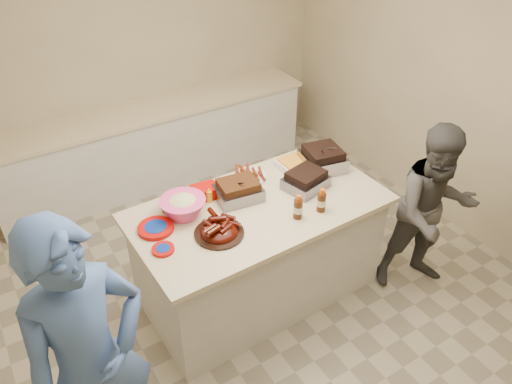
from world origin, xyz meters
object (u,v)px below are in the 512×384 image
island (259,291)px  plastic_cup (166,211)px  roasting_pan (322,168)px  bbq_bottle_a (297,217)px  mustard_bottle (210,201)px  coleslaw_bowl (184,215)px  rib_platter (219,234)px  bbq_bottle_b (321,211)px  guest_gray (415,278)px

island → plastic_cup: (-0.64, 0.32, 0.95)m
roasting_pan → bbq_bottle_a: bbq_bottle_a is taller
mustard_bottle → plastic_cup: size_ratio=1.41×
roasting_pan → coleslaw_bowl: 1.30m
plastic_cup → bbq_bottle_a: bearing=-36.4°
island → mustard_bottle: (-0.30, 0.26, 0.95)m
rib_platter → mustard_bottle: size_ratio=2.80×
rib_platter → roasting_pan: 1.22m
bbq_bottle_b → mustard_bottle: (-0.67, 0.56, 0.00)m
island → bbq_bottle_b: (0.36, -0.30, 0.95)m
bbq_bottle_a → bbq_bottle_b: bearing=-7.0°
coleslaw_bowl → bbq_bottle_a: coleslaw_bowl is taller
rib_platter → roasting_pan: bearing=14.6°
roasting_pan → guest_gray: (0.55, -0.79, -0.95)m
bbq_bottle_a → plastic_cup: bbq_bottle_a is taller
coleslaw_bowl → guest_gray: coleslaw_bowl is taller
island → plastic_cup: 1.19m
island → bbq_bottle_b: size_ratio=10.11×
island → coleslaw_bowl: (-0.55, 0.21, 0.95)m
island → roasting_pan: 1.22m
bbq_bottle_b → coleslaw_bowl: bearing=150.9°
roasting_pan → guest_gray: 1.35m
island → bbq_bottle_a: bearing=-60.6°
roasting_pan → coleslaw_bowl: bearing=-170.4°
plastic_cup → rib_platter: bearing=-64.7°
rib_platter → plastic_cup: rib_platter is taller
guest_gray → mustard_bottle: bearing=173.2°
plastic_cup → guest_gray: 2.35m
coleslaw_bowl → mustard_bottle: (0.24, 0.05, 0.00)m
bbq_bottle_b → guest_gray: (0.93, -0.32, -0.95)m
rib_platter → plastic_cup: (-0.21, 0.45, 0.00)m
roasting_pan → coleslaw_bowl: coleslaw_bowl is taller
mustard_bottle → plastic_cup: bearing=169.4°
island → coleslaw_bowl: coleslaw_bowl is taller
roasting_pan → coleslaw_bowl: size_ratio=0.96×
rib_platter → guest_gray: rib_platter is taller
bbq_bottle_a → bbq_bottle_b: bbq_bottle_a is taller
mustard_bottle → coleslaw_bowl: bearing=-168.6°
bbq_bottle_a → bbq_bottle_b: size_ratio=1.02×
plastic_cup → guest_gray: plastic_cup is taller
bbq_bottle_b → mustard_bottle: bbq_bottle_b is taller
rib_platter → roasting_pan: size_ratio=1.09×
rib_platter → bbq_bottle_b: 0.81m
rib_platter → coleslaw_bowl: size_ratio=1.04×
bbq_bottle_a → guest_gray: bearing=-17.0°
island → plastic_cup: bearing=152.3°
rib_platter → island: bearing=17.5°
rib_platter → guest_gray: 2.03m
rib_platter → coleslaw_bowl: (-0.12, 0.34, 0.00)m
island → bbq_bottle_a: size_ratio=9.90×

